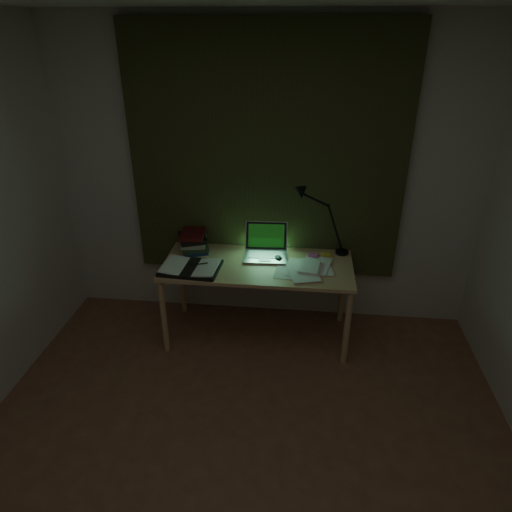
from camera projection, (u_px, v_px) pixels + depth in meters
The scene contains 12 objects.
floor at pixel (232, 507), 2.53m from camera, with size 3.50×4.00×0.00m, color brown.
wall_back at pixel (266, 180), 3.73m from camera, with size 3.50×0.00×2.50m, color beige.
curtain at pixel (266, 157), 3.60m from camera, with size 2.20×0.06×2.00m, color #2A2F17.
desk at pixel (258, 300), 3.78m from camera, with size 1.51×0.66×0.69m, color tan, non-canonical shape.
laptop at pixel (265, 244), 3.67m from camera, with size 0.35×0.39×0.25m, color silver, non-canonical shape.
open_textbook at pixel (191, 267), 3.54m from camera, with size 0.45×0.32×0.04m, color white, non-canonical shape.
book_stack at pixel (194, 241), 3.80m from camera, with size 0.21×0.25×0.17m, color white, non-canonical shape.
loose_papers at pixel (303, 266), 3.58m from camera, with size 0.35×0.37×0.02m, color silver, non-canonical shape.
mouse at pixel (278, 258), 3.68m from camera, with size 0.06×0.09×0.03m, color black.
sticky_yellow at pixel (326, 254), 3.76m from camera, with size 0.07×0.07×0.01m, color yellow.
sticky_pink at pixel (313, 256), 3.74m from camera, with size 0.08×0.08×0.02m, color #D1519B.
desk_lamp at pixel (345, 220), 3.66m from camera, with size 0.39×0.31×0.59m, color black, non-canonical shape.
Camera 1 is at (0.31, -1.59, 2.40)m, focal length 32.00 mm.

